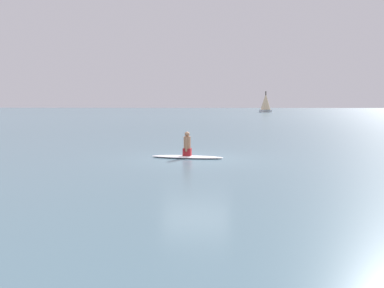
% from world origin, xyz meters
% --- Properties ---
extents(ground_plane, '(400.00, 400.00, 0.00)m').
position_xyz_m(ground_plane, '(0.00, 0.00, 0.00)').
color(ground_plane, slate).
extents(surfboard, '(0.93, 2.81, 0.08)m').
position_xyz_m(surfboard, '(0.19, 0.36, 0.04)').
color(surfboard, white).
rests_on(surfboard, ground).
extents(person_paddler, '(0.40, 0.32, 0.92)m').
position_xyz_m(person_paddler, '(0.19, 0.36, 0.50)').
color(person_paddler, '#A51E23').
rests_on(person_paddler, surfboard).
extents(sailboat_far_right, '(3.50, 3.50, 5.21)m').
position_xyz_m(sailboat_far_right, '(86.30, -8.56, 2.45)').
color(sailboat_far_right, silver).
rests_on(sailboat_far_right, ground).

